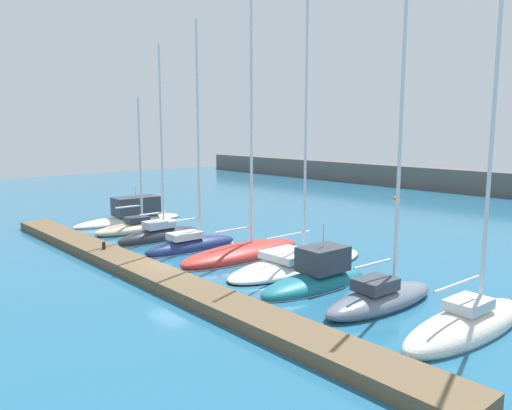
% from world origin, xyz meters
% --- Properties ---
extents(ground_plane, '(120.00, 120.00, 0.00)m').
position_xyz_m(ground_plane, '(0.00, 0.00, 0.00)').
color(ground_plane, '#236084').
extents(dock_pier, '(35.33, 2.04, 0.54)m').
position_xyz_m(dock_pier, '(0.00, -1.73, 0.27)').
color(dock_pier, brown).
rests_on(dock_pier, ground_plane).
extents(motorboat_ivory_nearest, '(3.02, 9.46, 3.41)m').
position_xyz_m(motorboat_ivory_nearest, '(-14.76, 5.07, 0.46)').
color(motorboat_ivory_nearest, silver).
rests_on(motorboat_ivory_nearest, ground_plane).
extents(sailboat_sand_second, '(2.44, 6.46, 10.09)m').
position_xyz_m(sailboat_sand_second, '(-10.88, 3.40, 0.37)').
color(sailboat_sand_second, beige).
rests_on(sailboat_sand_second, ground_plane).
extents(sailboat_charcoal_third, '(1.81, 6.42, 13.45)m').
position_xyz_m(sailboat_charcoal_third, '(-7.24, 3.29, 0.46)').
color(sailboat_charcoal_third, '#2D2D33').
rests_on(sailboat_charcoal_third, ground_plane).
extents(sailboat_navy_fourth, '(1.91, 6.67, 14.46)m').
position_xyz_m(sailboat_navy_fourth, '(-3.43, 3.33, 0.46)').
color(sailboat_navy_fourth, navy).
rests_on(sailboat_navy_fourth, ground_plane).
extents(sailboat_red_fifth, '(2.85, 8.93, 16.89)m').
position_xyz_m(sailboat_red_fifth, '(0.17, 4.57, 0.37)').
color(sailboat_red_fifth, '#B72D28').
rests_on(sailboat_red_fifth, ground_plane).
extents(sailboat_white_sixth, '(3.39, 9.95, 17.43)m').
position_xyz_m(sailboat_white_sixth, '(3.89, 5.50, 0.24)').
color(sailboat_white_sixth, white).
rests_on(sailboat_white_sixth, ground_plane).
extents(motorboat_teal_seventh, '(2.42, 6.84, 3.49)m').
position_xyz_m(motorboat_teal_seventh, '(6.87, 3.72, 0.43)').
color(motorboat_teal_seventh, '#19707F').
rests_on(motorboat_teal_seventh, ground_plane).
extents(sailboat_slate_eighth, '(2.38, 6.69, 14.43)m').
position_xyz_m(sailboat_slate_eighth, '(10.60, 3.67, 0.50)').
color(sailboat_slate_eighth, slate).
rests_on(sailboat_slate_eighth, ground_plane).
extents(sailboat_ivory_ninth, '(2.44, 7.83, 16.39)m').
position_xyz_m(sailboat_ivory_ninth, '(14.40, 3.80, 0.40)').
color(sailboat_ivory_ninth, silver).
rests_on(sailboat_ivory_ninth, ground_plane).
extents(mooring_buoy_orange, '(0.81, 0.81, 0.81)m').
position_xyz_m(mooring_buoy_orange, '(-7.76, 32.95, 0.00)').
color(mooring_buoy_orange, orange).
rests_on(mooring_buoy_orange, ground_plane).
extents(dock_bollard, '(0.20, 0.20, 0.44)m').
position_xyz_m(dock_bollard, '(-5.14, -1.73, 0.76)').
color(dock_bollard, black).
rests_on(dock_bollard, dock_pier).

